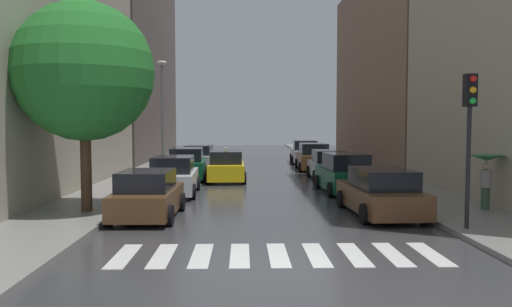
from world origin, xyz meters
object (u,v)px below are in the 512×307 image
at_px(taxi_midroad, 226,167).
at_px(parked_car_left_nearest, 147,196).
at_px(parked_car_right_fourth, 313,158).
at_px(traffic_light_right_corner, 470,116).
at_px(parked_car_left_third, 187,165).
at_px(pedestrian_foreground, 486,168).
at_px(parked_car_right_second, 345,174).
at_px(lamp_post_left, 162,108).
at_px(parked_car_right_nearest, 381,193).
at_px(parked_car_right_third, 328,166).
at_px(parked_car_right_fifth, 305,153).
at_px(parked_car_left_fourth, 199,158).
at_px(parked_car_left_second, 173,177).
at_px(street_tree_left, 84,72).

bearing_deg(taxi_midroad, parked_car_left_nearest, 166.69).
height_order(parked_car_right_fourth, traffic_light_right_corner, traffic_light_right_corner).
relative_size(parked_car_left_third, pedestrian_foreground, 2.50).
xyz_separation_m(parked_car_left_nearest, parked_car_right_second, (7.63, 5.88, 0.08)).
bearing_deg(parked_car_right_fourth, parked_car_left_third, 125.95).
height_order(pedestrian_foreground, lamp_post_left, lamp_post_left).
relative_size(parked_car_right_nearest, parked_car_right_fourth, 1.01).
bearing_deg(parked_car_right_third, parked_car_right_second, 178.94).
bearing_deg(parked_car_left_third, parked_car_left_nearest, 177.84).
relative_size(parked_car_right_fourth, traffic_light_right_corner, 1.08).
bearing_deg(parked_car_right_third, parked_car_right_fifth, 0.26).
bearing_deg(parked_car_right_fourth, parked_car_right_second, -178.73).
bearing_deg(parked_car_right_second, traffic_light_right_corner, -170.87).
relative_size(parked_car_left_fourth, taxi_midroad, 1.02).
bearing_deg(parked_car_right_fourth, parked_car_left_fourth, 83.34).
distance_m(parked_car_left_nearest, parked_car_right_second, 9.64).
relative_size(traffic_light_right_corner, lamp_post_left, 0.65).
relative_size(parked_car_left_second, parked_car_right_nearest, 0.91).
relative_size(taxi_midroad, lamp_post_left, 0.68).
xyz_separation_m(parked_car_right_second, parked_car_right_third, (0.15, 5.27, -0.06)).
bearing_deg(pedestrian_foreground, parked_car_left_nearest, -7.04).
bearing_deg(street_tree_left, parked_car_right_fifth, 65.30).
xyz_separation_m(parked_car_left_third, parked_car_right_nearest, (7.71, -11.16, -0.06)).
height_order(parked_car_left_fourth, parked_car_right_nearest, parked_car_left_fourth).
xyz_separation_m(taxi_midroad, lamp_post_left, (-3.82, 2.98, 3.21)).
bearing_deg(street_tree_left, taxi_midroad, 66.32).
bearing_deg(parked_car_right_third, parked_car_right_nearest, -179.66).
distance_m(parked_car_right_nearest, parked_car_right_third, 10.82).
bearing_deg(pedestrian_foreground, parked_car_left_fourth, -66.65).
height_order(street_tree_left, traffic_light_right_corner, street_tree_left).
relative_size(parked_car_right_nearest, parked_car_right_second, 1.08).
relative_size(parked_car_left_nearest, parked_car_left_third, 0.87).
bearing_deg(parked_car_right_third, taxi_midroad, 97.41).
bearing_deg(parked_car_left_nearest, parked_car_right_third, -34.02).
xyz_separation_m(parked_car_right_nearest, lamp_post_left, (-9.36, 13.14, 3.22)).
bearing_deg(parked_car_left_nearest, taxi_midroad, -10.96).
height_order(parked_car_left_third, parked_car_right_nearest, parked_car_left_third).
bearing_deg(traffic_light_right_corner, lamp_post_left, 124.46).
height_order(parked_car_right_fourth, parked_car_right_fifth, parked_car_right_fourth).
xyz_separation_m(parked_car_right_third, traffic_light_right_corner, (1.59, -13.71, 2.53)).
bearing_deg(parked_car_left_nearest, parked_car_right_fourth, -23.93).
relative_size(parked_car_right_nearest, traffic_light_right_corner, 1.09).
bearing_deg(lamp_post_left, parked_car_left_nearest, -83.14).
xyz_separation_m(parked_car_right_fourth, pedestrian_foreground, (3.63, -16.23, 0.75)).
bearing_deg(street_tree_left, pedestrian_foreground, -0.38).
bearing_deg(traffic_light_right_corner, parked_car_left_fourth, 114.33).
bearing_deg(pedestrian_foreground, lamp_post_left, -54.50).
height_order(parked_car_left_fourth, parked_car_right_third, parked_car_right_third).
height_order(parked_car_right_nearest, parked_car_right_fourth, parked_car_right_fourth).
bearing_deg(lamp_post_left, pedestrian_foreground, -44.99).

